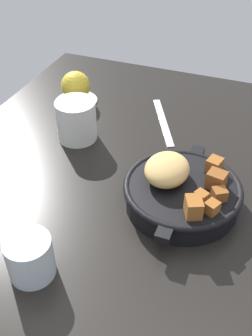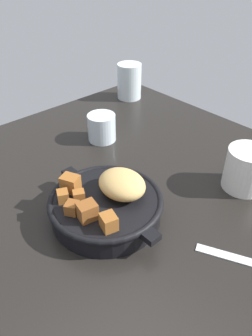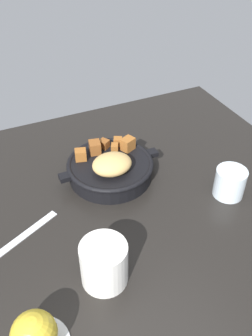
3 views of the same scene
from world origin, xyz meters
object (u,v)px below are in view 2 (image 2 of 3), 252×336
at_px(water_glass_tall, 129,81).
at_px(ceramic_mug_white, 246,169).
at_px(cast_iron_skillet, 107,203).
at_px(water_glass_short, 102,128).

bearing_deg(water_glass_tall, ceramic_mug_white, -15.32).
relative_size(ceramic_mug_white, water_glass_tall, 0.82).
bearing_deg(cast_iron_skillet, water_glass_tall, 132.94).
xyz_separation_m(cast_iron_skillet, water_glass_tall, (-0.37, 0.40, 0.02)).
bearing_deg(water_glass_short, ceramic_mug_white, 15.38).
distance_m(water_glass_short, ceramic_mug_white, 0.36).
bearing_deg(ceramic_mug_white, cast_iron_skillet, -114.71).
xyz_separation_m(water_glass_short, ceramic_mug_white, (0.34, 0.09, 0.01)).
bearing_deg(cast_iron_skillet, water_glass_short, 143.04).
relative_size(water_glass_short, ceramic_mug_white, 0.80).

